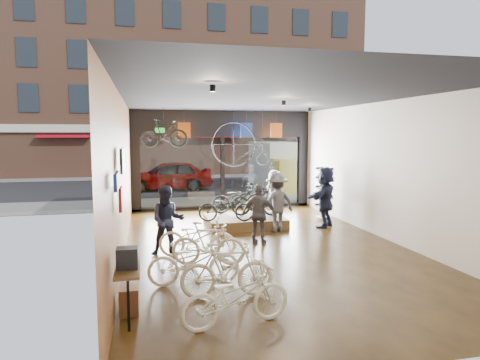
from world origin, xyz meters
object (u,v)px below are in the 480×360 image
object	(u,v)px
floor_bike_3	(208,244)
hung_bike	(164,133)
customer_3	(277,202)
customer_5	(325,197)
street_car	(168,175)
floor_bike_1	(227,270)
display_bike_left	(226,207)
display_platform	(245,221)
box_truck	(282,166)
floor_bike_4	(197,237)
floor_bike_2	(194,261)
floor_bike_0	(236,296)
display_bike_mid	(256,201)
customer_1	(168,221)
sunglasses_rack	(324,193)
customer_4	(274,192)
penny_farthing	(243,146)
display_bike_right	(238,199)
customer_2	(259,214)

from	to	relation	value
floor_bike_3	hung_bike	bearing A→B (deg)	21.99
customer_3	hung_bike	distance (m)	4.61
customer_5	hung_bike	bearing A→B (deg)	-73.18
street_car	floor_bike_1	world-z (taller)	street_car
display_bike_left	display_platform	bearing A→B (deg)	-38.64
box_truck	floor_bike_4	world-z (taller)	box_truck
floor_bike_3	display_platform	bearing A→B (deg)	-9.19
box_truck	floor_bike_3	bearing A→B (deg)	-115.12
street_car	customer_3	distance (m)	10.81
hung_bike	display_bike_left	bearing A→B (deg)	-131.54
street_car	floor_bike_2	bearing A→B (deg)	-1.22
floor_bike_1	customer_3	distance (m)	5.36
floor_bike_0	customer_3	bearing A→B (deg)	-33.31
floor_bike_0	display_bike_mid	size ratio (longest dim) A/B	1.08
customer_1	box_truck	bearing A→B (deg)	62.59
display_bike_mid	customer_5	xyz separation A→B (m)	(2.03, -0.71, 0.16)
display_bike_mid	sunglasses_rack	size ratio (longest dim) A/B	0.89
display_bike_mid	customer_3	distance (m)	1.11
display_platform	customer_4	world-z (taller)	customer_4
customer_4	sunglasses_rack	world-z (taller)	sunglasses_rack
floor_bike_2	customer_3	size ratio (longest dim) A/B	1.00
display_bike_left	penny_farthing	xyz separation A→B (m)	(1.06, 2.37, 1.77)
floor_bike_4	display_bike_left	distance (m)	2.82
street_car	customer_3	xyz separation A→B (m)	(2.61, -10.49, 0.10)
display_platform	display_bike_left	xyz separation A→B (m)	(-0.72, -0.64, 0.58)
box_truck	penny_farthing	bearing A→B (deg)	-118.83
floor_bike_2	customer_5	size ratio (longest dim) A/B	0.94
penny_farthing	customer_4	bearing A→B (deg)	-3.29
street_car	customer_1	xyz separation A→B (m)	(-0.68, -12.30, 0.06)
box_truck	hung_bike	size ratio (longest dim) A/B	3.99
display_bike_mid	customer_4	xyz separation A→B (m)	(1.11, 1.64, 0.02)
display_bike_mid	sunglasses_rack	distance (m)	2.52
street_car	display_platform	bearing A→B (deg)	11.21
display_bike_right	sunglasses_rack	size ratio (longest dim) A/B	1.00
box_truck	floor_bike_1	bearing A→B (deg)	-111.90
display_bike_mid	penny_farthing	distance (m)	2.42
floor_bike_2	customer_2	world-z (taller)	customer_2
street_car	floor_bike_2	distance (m)	14.49
display_bike_left	street_car	bearing A→B (deg)	16.36
floor_bike_1	display_bike_right	size ratio (longest dim) A/B	0.92
customer_1	display_bike_right	bearing A→B (deg)	57.72
display_platform	customer_5	distance (m)	2.63
box_truck	floor_bike_2	world-z (taller)	box_truck
customer_3	penny_farthing	bearing A→B (deg)	-96.68
floor_bike_2	customer_4	world-z (taller)	customer_4
floor_bike_2	display_bike_left	xyz separation A→B (m)	(1.46, 4.38, 0.27)
display_bike_right	customer_4	world-z (taller)	customer_4
floor_bike_1	penny_farthing	size ratio (longest dim) A/B	0.83
display_platform	hung_bike	world-z (taller)	hung_bike
box_truck	street_car	bearing A→B (deg)	170.41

